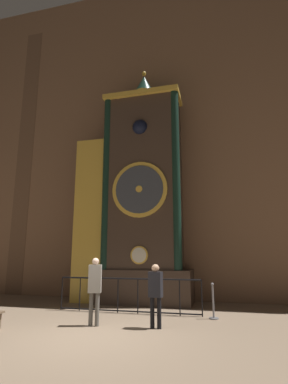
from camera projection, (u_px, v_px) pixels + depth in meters
The scene contains 7 objects.
ground_plane at pixel (88, 337), 6.78m from camera, with size 28.00×28.00×0.00m, color #75604C.
cathedral_back_wall at pixel (147, 127), 14.27m from camera, with size 24.00×0.32×15.69m.
clock_tower at pixel (134, 198), 12.46m from camera, with size 4.74×1.77×9.99m.
railing_fence at pixel (128, 293), 9.73m from camera, with size 4.78×0.05×1.09m.
visitor_near at pixel (95, 285), 8.08m from camera, with size 0.39×0.31×1.75m.
visitor_far at pixel (156, 289), 7.78m from camera, with size 0.37×0.26×1.59m.
stanchion_post at pixel (213, 307), 8.79m from camera, with size 0.28×0.28×1.02m.
Camera 1 is at (3.05, -6.77, 1.83)m, focal length 28.00 mm.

